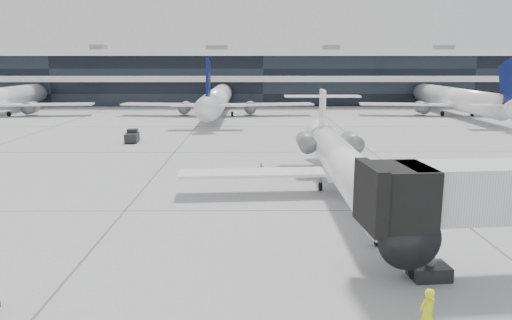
{
  "coord_description": "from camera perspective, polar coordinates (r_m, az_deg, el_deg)",
  "views": [
    {
      "loc": [
        -2.07,
        -29.63,
        9.14
      ],
      "look_at": [
        -1.86,
        3.01,
        2.6
      ],
      "focal_mm": 35.0,
      "sensor_mm": 36.0,
      "label": 1
    }
  ],
  "objects": [
    {
      "name": "ground",
      "position": [
        31.07,
        3.49,
        -5.8
      ],
      "size": [
        220.0,
        220.0,
        0.0
      ],
      "primitive_type": "plane",
      "color": "gray",
      "rests_on": "ground"
    },
    {
      "name": "terminal",
      "position": [
        111.72,
        0.71,
        9.2
      ],
      "size": [
        170.0,
        22.0,
        10.0
      ],
      "primitive_type": "cube",
      "color": "black",
      "rests_on": "ground"
    },
    {
      "name": "bg_jet_left",
      "position": [
        95.33,
        -27.22,
        4.58
      ],
      "size": [
        32.0,
        40.0,
        9.6
      ],
      "primitive_type": null,
      "color": "white",
      "rests_on": "ground"
    },
    {
      "name": "bg_jet_center",
      "position": [
        85.32,
        -4.37,
        5.15
      ],
      "size": [
        32.0,
        40.0,
        9.6
      ],
      "primitive_type": null,
      "color": "white",
      "rests_on": "ground"
    },
    {
      "name": "bg_jet_right",
      "position": [
        91.68,
        21.53,
        4.82
      ],
      "size": [
        32.0,
        40.0,
        9.6
      ],
      "primitive_type": null,
      "color": "white",
      "rests_on": "ground"
    },
    {
      "name": "regional_jet",
      "position": [
        34.69,
        10.0,
        -0.31
      ],
      "size": [
        22.81,
        28.34,
        6.56
      ],
      "rotation": [
        0.0,
        0.0,
        -0.0
      ],
      "color": "white",
      "rests_on": "ground"
    },
    {
      "name": "ramp_worker",
      "position": [
        18.08,
        18.94,
        -16.36
      ],
      "size": [
        0.8,
        0.69,
        1.84
      ],
      "primitive_type": "imported",
      "rotation": [
        0.0,
        0.0,
        3.61
      ],
      "color": "#E9FA1A",
      "rests_on": "ground"
    },
    {
      "name": "traffic_cone",
      "position": [
        42.22,
        0.61,
        -0.75
      ],
      "size": [
        0.55,
        0.55,
        0.64
      ],
      "rotation": [
        0.0,
        0.0,
        -0.3
      ],
      "color": "#FA570D",
      "rests_on": "ground"
    },
    {
      "name": "far_tug",
      "position": [
        58.19,
        -13.97,
        2.61
      ],
      "size": [
        1.49,
        2.38,
        1.47
      ],
      "rotation": [
        0.0,
        0.0,
        0.06
      ],
      "color": "black",
      "rests_on": "ground"
    }
  ]
}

